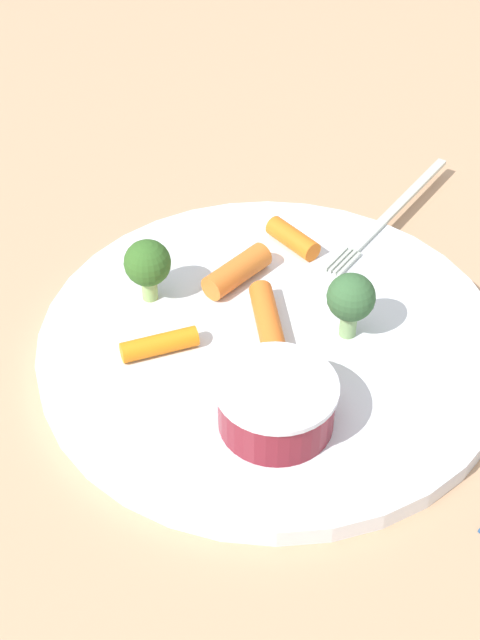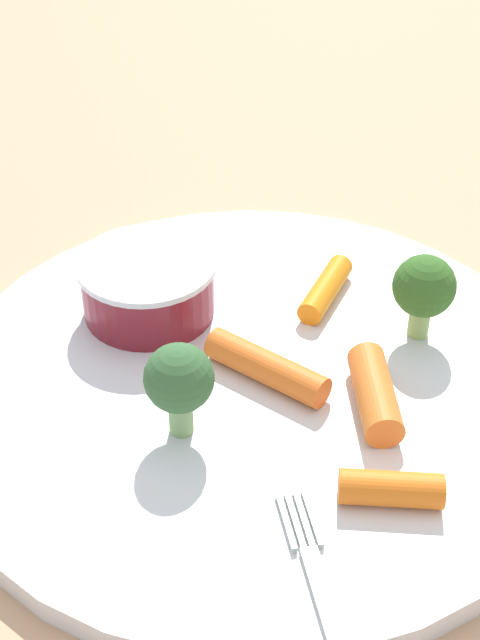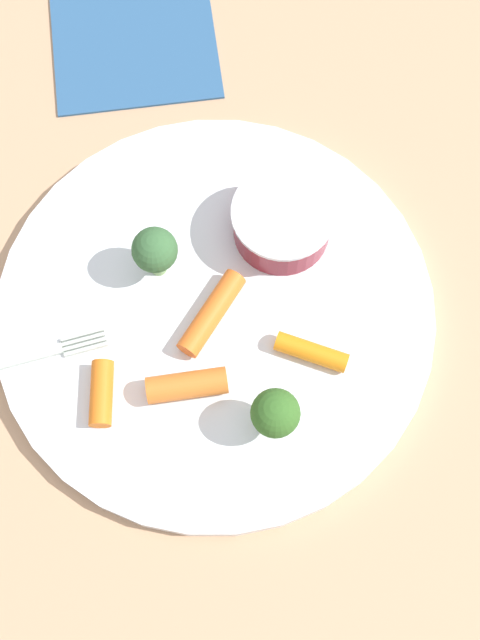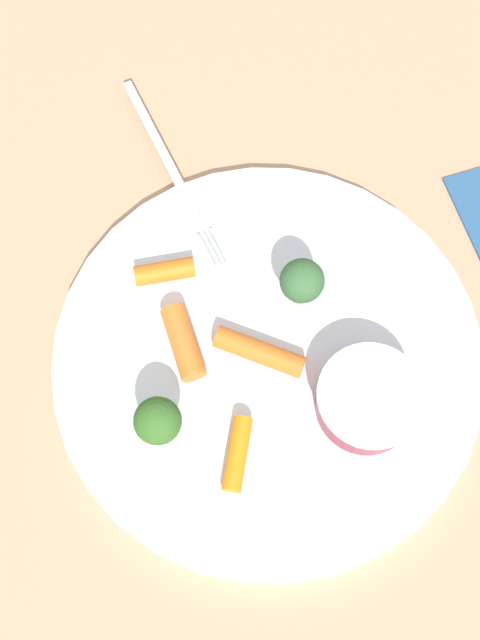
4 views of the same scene
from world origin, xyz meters
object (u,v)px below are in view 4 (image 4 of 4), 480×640
(carrot_stick_0, at_px, (162,271))
(carrot_stick_2, at_px, (181,340))
(carrot_stick_3, at_px, (234,454))
(broccoli_floret_1, at_px, (299,281))
(carrot_stick_1, at_px, (257,346))
(broccoli_floret_0, at_px, (155,421))
(fork, at_px, (171,173))
(plate, at_px, (265,359))
(sauce_cup, at_px, (365,400))

(carrot_stick_0, height_order, carrot_stick_2, carrot_stick_2)
(carrot_stick_3, bearing_deg, carrot_stick_2, -57.61)
(broccoli_floret_1, height_order, carrot_stick_1, broccoli_floret_1)
(carrot_stick_2, relative_size, carrot_stick_3, 1.07)
(broccoli_floret_0, height_order, fork, broccoli_floret_0)
(broccoli_floret_0, relative_size, carrot_stick_3, 0.93)
(broccoli_floret_0, xyz_separation_m, broccoli_floret_1, (-0.08, -0.10, 0.00))
(carrot_stick_3, bearing_deg, plate, -100.24)
(plate, relative_size, carrot_stick_1, 4.76)
(plate, bearing_deg, carrot_stick_2, -1.56)
(carrot_stick_1, xyz_separation_m, carrot_stick_3, (0.01, 0.07, -0.00))
(sauce_cup, height_order, carrot_stick_1, sauce_cup)
(plate, bearing_deg, carrot_stick_3, 79.76)
(carrot_stick_3, height_order, fork, carrot_stick_3)
(carrot_stick_2, bearing_deg, plate, 178.44)
(sauce_cup, xyz_separation_m, carrot_stick_2, (0.12, -0.03, -0.01))
(carrot_stick_1, bearing_deg, broccoli_floret_0, 47.73)
(sauce_cup, bearing_deg, carrot_stick_1, -22.64)
(broccoli_floret_1, xyz_separation_m, carrot_stick_3, (0.03, 0.11, -0.02))
(broccoli_floret_1, bearing_deg, sauce_cup, 125.24)
(broccoli_floret_0, bearing_deg, plate, -137.06)
(carrot_stick_2, distance_m, carrot_stick_3, 0.08)
(broccoli_floret_1, bearing_deg, carrot_stick_3, 75.75)
(sauce_cup, relative_size, carrot_stick_1, 1.12)
(carrot_stick_0, distance_m, carrot_stick_1, 0.08)
(plate, xyz_separation_m, fork, (0.08, -0.13, 0.01))
(broccoli_floret_1, bearing_deg, plate, 69.81)
(sauce_cup, relative_size, carrot_stick_0, 1.66)
(sauce_cup, bearing_deg, carrot_stick_3, 28.25)
(broccoli_floret_0, relative_size, carrot_stick_1, 0.72)
(carrot_stick_0, bearing_deg, fork, -85.61)
(sauce_cup, xyz_separation_m, fork, (0.15, -0.15, -0.01))
(broccoli_floret_0, xyz_separation_m, carrot_stick_1, (-0.06, -0.06, -0.02))
(carrot_stick_1, distance_m, carrot_stick_2, 0.05)
(plate, xyz_separation_m, carrot_stick_2, (0.06, -0.00, 0.01))
(carrot_stick_1, bearing_deg, carrot_stick_3, 85.10)
(plate, bearing_deg, broccoli_floret_1, -110.19)
(sauce_cup, bearing_deg, carrot_stick_2, -12.78)
(sauce_cup, bearing_deg, broccoli_floret_1, -54.76)
(broccoli_floret_1, distance_m, carrot_stick_1, 0.05)
(plate, relative_size, carrot_stick_0, 7.04)
(sauce_cup, distance_m, broccoli_floret_0, 0.13)
(broccoli_floret_1, xyz_separation_m, carrot_stick_0, (0.09, -0.01, -0.02))
(broccoli_floret_0, xyz_separation_m, fork, (0.02, -0.18, -0.03))
(plate, height_order, broccoli_floret_0, broccoli_floret_0)
(plate, distance_m, sauce_cup, 0.07)
(sauce_cup, bearing_deg, carrot_stick_0, -27.94)
(broccoli_floret_0, relative_size, fork, 0.30)
(carrot_stick_0, distance_m, carrot_stick_2, 0.05)
(sauce_cup, xyz_separation_m, broccoli_floret_0, (0.13, 0.03, 0.01))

